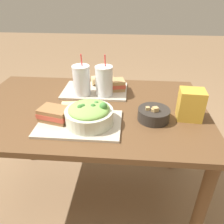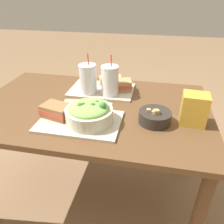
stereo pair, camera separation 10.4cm
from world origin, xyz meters
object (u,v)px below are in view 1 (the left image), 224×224
(salad_bowl, at_px, (89,114))
(chip_bag, at_px, (191,105))
(drink_cup_dark, at_px, (82,81))
(sandwich_near, at_px, (55,114))
(drink_cup_red, at_px, (104,82))
(baguette_near, at_px, (77,107))
(sandwich_far, at_px, (114,85))
(baguette_far, at_px, (103,80))
(napkin_folded, at_px, (96,106))
(soup_bowl, at_px, (154,114))

(salad_bowl, relative_size, chip_bag, 1.47)
(drink_cup_dark, bearing_deg, sandwich_near, -103.72)
(drink_cup_red, height_order, chip_bag, drink_cup_red)
(drink_cup_dark, relative_size, chip_bag, 1.58)
(baguette_near, xyz_separation_m, chip_bag, (0.57, 0.01, 0.04))
(drink_cup_dark, bearing_deg, sandwich_far, 22.89)
(drink_cup_dark, bearing_deg, baguette_far, 57.40)
(sandwich_near, bearing_deg, chip_bag, 21.36)
(drink_cup_red, relative_size, napkin_folded, 1.73)
(chip_bag, bearing_deg, drink_cup_red, 158.60)
(soup_bowl, relative_size, sandwich_near, 0.95)
(baguette_far, distance_m, napkin_folded, 0.29)
(soup_bowl, xyz_separation_m, sandwich_near, (-0.48, -0.06, 0.01))
(drink_cup_red, bearing_deg, sandwich_far, 56.32)
(baguette_far, height_order, drink_cup_red, drink_cup_red)
(baguette_near, height_order, napkin_folded, baguette_near)
(drink_cup_red, relative_size, chip_bag, 1.58)
(baguette_far, relative_size, napkin_folded, 1.08)
(drink_cup_dark, xyz_separation_m, napkin_folded, (0.10, -0.13, -0.09))
(sandwich_far, height_order, drink_cup_dark, drink_cup_dark)
(salad_bowl, distance_m, sandwich_far, 0.40)
(baguette_near, bearing_deg, drink_cup_dark, -2.84)
(soup_bowl, xyz_separation_m, baguette_far, (-0.30, 0.41, 0.01))
(baguette_near, xyz_separation_m, sandwich_far, (0.17, 0.30, 0.00))
(chip_bag, relative_size, napkin_folded, 1.10)
(baguette_near, bearing_deg, salad_bowl, -146.22)
(soup_bowl, distance_m, sandwich_near, 0.49)
(baguette_far, bearing_deg, sandwich_near, 140.03)
(sandwich_near, relative_size, sandwich_far, 1.09)
(sandwich_near, xyz_separation_m, chip_bag, (0.66, 0.09, 0.03))
(soup_bowl, bearing_deg, baguette_far, 126.86)
(chip_bag, bearing_deg, sandwich_far, 147.74)
(soup_bowl, bearing_deg, salad_bowl, -166.84)
(soup_bowl, distance_m, sandwich_far, 0.39)
(salad_bowl, xyz_separation_m, napkin_folded, (-0.00, 0.19, -0.06))
(chip_bag, bearing_deg, drink_cup_dark, 163.87)
(soup_bowl, relative_size, chip_bag, 1.02)
(salad_bowl, xyz_separation_m, baguette_far, (0.00, 0.48, -0.02))
(drink_cup_red, distance_m, napkin_folded, 0.16)
(baguette_near, relative_size, drink_cup_dark, 0.62)
(salad_bowl, relative_size, drink_cup_dark, 0.93)
(salad_bowl, bearing_deg, chip_bag, 11.74)
(sandwich_near, distance_m, drink_cup_dark, 0.32)
(baguette_far, bearing_deg, salad_bowl, 160.36)
(soup_bowl, height_order, chip_bag, chip_bag)
(baguette_near, distance_m, drink_cup_dark, 0.23)
(sandwich_near, distance_m, baguette_far, 0.50)
(baguette_far, xyz_separation_m, drink_cup_dark, (-0.10, -0.16, 0.05))
(soup_bowl, bearing_deg, sandwich_near, -172.84)
(sandwich_near, bearing_deg, baguette_near, 55.92)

